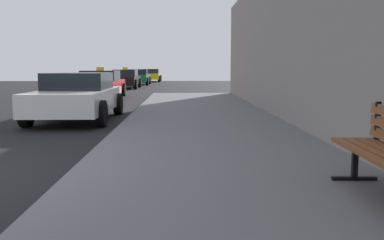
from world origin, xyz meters
name	(u,v)px	position (x,y,z in m)	size (l,w,h in m)	color
sidewalk	(230,173)	(4.00, 0.00, 0.07)	(4.00, 32.00, 0.15)	#5B5B60
car_white	(78,96)	(0.59, 6.29, 0.65)	(2.00, 4.31, 1.27)	white
car_red	(100,84)	(-0.39, 14.73, 0.65)	(1.99, 4.34, 1.43)	red
car_black	(125,79)	(-0.43, 24.06, 0.65)	(1.93, 4.53, 1.43)	black
car_green	(138,77)	(-0.16, 30.20, 0.65)	(1.92, 4.33, 1.27)	#196638
car_yellow	(151,75)	(0.38, 37.77, 0.65)	(1.95, 4.59, 1.27)	yellow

